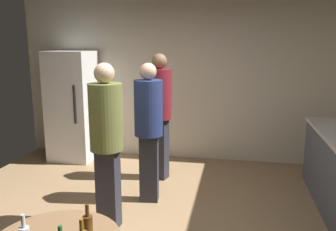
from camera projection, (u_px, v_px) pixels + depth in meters
The scene contains 6 objects.
wall_back at pixel (177, 78), 5.85m from camera, with size 5.32×0.06×2.70m, color silver.
refrigerator at pixel (72, 106), 5.84m from camera, with size 0.70×0.68×1.80m.
beer_bottle_brown at pixel (88, 226), 2.17m from camera, with size 0.06×0.06×0.23m.
person_in_olive_shirt at pixel (106, 134), 3.57m from camera, with size 0.36×0.36×1.74m.
person_in_navy_shirt at pixel (149, 122), 4.21m from camera, with size 0.37×0.37×1.70m.
person_in_maroon_shirt at pixel (160, 107), 4.93m from camera, with size 0.42×0.42×1.79m.
Camera 1 is at (0.97, -3.14, 1.93)m, focal length 37.65 mm.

